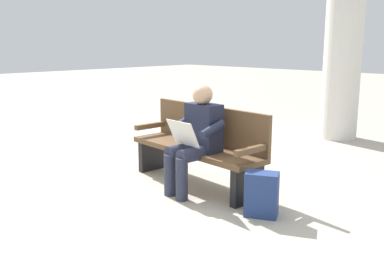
% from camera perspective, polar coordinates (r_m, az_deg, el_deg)
% --- Properties ---
extents(ground_plane, '(40.00, 40.00, 0.00)m').
position_cam_1_polar(ground_plane, '(5.04, 0.42, -7.44)').
color(ground_plane, '#B7AD99').
extents(bench_near, '(1.83, 0.61, 0.90)m').
position_cam_1_polar(bench_near, '(4.96, 1.04, -2.24)').
color(bench_near, brown).
rests_on(bench_near, ground).
extents(person_seated, '(0.59, 0.59, 1.18)m').
position_cam_1_polar(person_seated, '(4.63, 0.55, -1.06)').
color(person_seated, '#1E2338').
rests_on(person_seated, ground).
extents(backpack, '(0.36, 0.33, 0.43)m').
position_cam_1_polar(backpack, '(4.15, 9.25, -8.70)').
color(backpack, navy).
rests_on(backpack, ground).
extents(support_pillar, '(0.61, 0.61, 3.83)m').
position_cam_1_polar(support_pillar, '(7.69, 19.62, 12.84)').
color(support_pillar, silver).
rests_on(support_pillar, ground).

